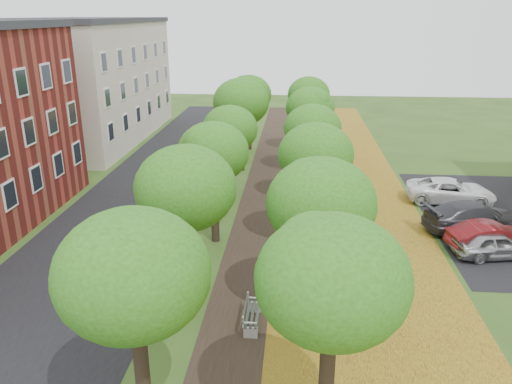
% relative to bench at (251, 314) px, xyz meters
% --- Properties ---
extents(street_asphalt, '(8.00, 70.00, 0.01)m').
position_rel_bench_xyz_m(street_asphalt, '(-7.71, 10.00, -0.44)').
color(street_asphalt, black).
rests_on(street_asphalt, ground).
extents(footpath, '(3.20, 70.00, 0.01)m').
position_rel_bench_xyz_m(footpath, '(-0.21, 10.00, -0.43)').
color(footpath, black).
rests_on(footpath, ground).
extents(leaf_verge, '(7.50, 70.00, 0.01)m').
position_rel_bench_xyz_m(leaf_verge, '(4.79, 10.00, -0.43)').
color(leaf_verge, gold).
rests_on(leaf_verge, ground).
extents(parking_lot, '(9.00, 16.00, 0.01)m').
position_rel_bench_xyz_m(parking_lot, '(13.29, 11.00, -0.44)').
color(parking_lot, black).
rests_on(parking_lot, ground).
extents(tree_row_west, '(3.55, 33.55, 6.00)m').
position_rel_bench_xyz_m(tree_row_west, '(-2.41, 10.00, 4.02)').
color(tree_row_west, black).
rests_on(tree_row_west, ground).
extents(tree_row_east, '(3.55, 33.55, 6.00)m').
position_rel_bench_xyz_m(tree_row_east, '(2.39, 10.00, 4.02)').
color(tree_row_east, black).
rests_on(tree_row_east, ground).
extents(building_cream, '(10.30, 20.30, 10.40)m').
position_rel_bench_xyz_m(building_cream, '(-17.21, 28.00, 4.77)').
color(building_cream, beige).
rests_on(building_cream, ground).
extents(bench, '(0.54, 1.79, 0.84)m').
position_rel_bench_xyz_m(bench, '(0.00, 0.00, 0.00)').
color(bench, '#2B362D').
rests_on(bench, ground).
extents(car_silver, '(4.04, 2.15, 1.31)m').
position_rel_bench_xyz_m(car_silver, '(10.79, 6.30, 0.21)').
color(car_silver, '#A2A2A6').
rests_on(car_silver, ground).
extents(car_red, '(4.39, 2.19, 1.38)m').
position_rel_bench_xyz_m(car_red, '(10.90, 6.98, 0.25)').
color(car_red, maroon).
rests_on(car_red, ground).
extents(car_grey, '(5.66, 3.37, 1.54)m').
position_rel_bench_xyz_m(car_grey, '(10.79, 9.30, 0.33)').
color(car_grey, '#36363B').
rests_on(car_grey, ground).
extents(car_white, '(5.31, 2.84, 1.42)m').
position_rel_bench_xyz_m(car_white, '(10.79, 13.55, 0.27)').
color(car_white, white).
rests_on(car_white, ground).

